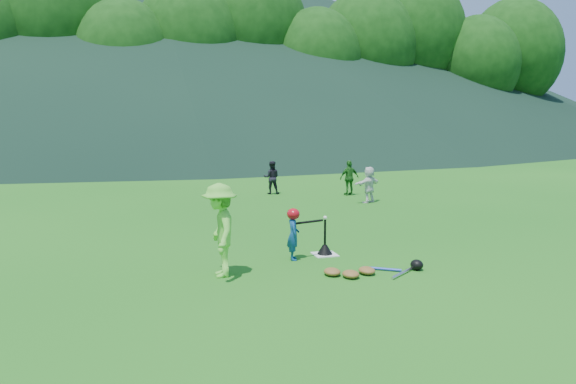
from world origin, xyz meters
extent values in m
plane|color=#1B6116|center=(0.00, 0.00, 0.00)|extent=(120.00, 120.00, 0.00)
cube|color=silver|center=(0.00, 0.00, 0.01)|extent=(0.45, 0.45, 0.02)
sphere|color=white|center=(0.00, 0.00, 0.74)|extent=(0.08, 0.08, 0.08)
imported|color=navy|center=(-0.69, -0.15, 0.48)|extent=(0.28, 0.38, 0.95)
imported|color=#67D13D|center=(-2.19, -0.82, 0.79)|extent=(0.66, 1.07, 1.59)
imported|color=black|center=(1.16, 8.29, 0.56)|extent=(0.64, 0.56, 1.12)
imported|color=#20641E|center=(3.57, 7.25, 0.59)|extent=(0.72, 0.36, 1.17)
imported|color=silver|center=(3.54, 5.63, 0.56)|extent=(1.08, 0.73, 1.12)
cone|color=black|center=(0.00, 0.00, 0.11)|extent=(0.30, 0.30, 0.18)
cylinder|color=black|center=(0.00, 0.00, 0.45)|extent=(0.04, 0.04, 0.50)
ellipsoid|color=#B00B17|center=(-0.69, -0.15, 0.87)|extent=(0.24, 0.26, 0.22)
cylinder|color=black|center=(-0.39, -0.13, 0.70)|extent=(0.62, 0.12, 0.07)
ellipsoid|color=olive|center=(-0.12, -1.56, 0.06)|extent=(0.28, 0.34, 0.13)
ellipsoid|color=olive|center=(0.23, -1.44, 0.06)|extent=(0.28, 0.34, 0.13)
ellipsoid|color=olive|center=(-0.37, -1.34, 0.06)|extent=(0.28, 0.34, 0.13)
cylinder|color=silver|center=(0.78, -1.66, 0.03)|extent=(0.62, 0.47, 0.06)
cylinder|color=#263FA5|center=(0.58, -1.31, 0.03)|extent=(0.59, 0.42, 0.05)
ellipsoid|color=black|center=(1.18, -1.46, 0.09)|extent=(0.22, 0.24, 0.19)
cube|color=gray|center=(0.00, 28.00, 0.60)|extent=(70.00, 0.03, 1.20)
cube|color=yellow|center=(0.00, 28.00, 1.24)|extent=(70.00, 0.08, 0.08)
cylinder|color=gray|center=(0.00, 28.00, 0.60)|extent=(0.07, 0.07, 1.30)
cylinder|color=#382314|center=(-8.00, 35.00, 2.19)|extent=(0.56, 0.56, 4.38)
ellipsoid|color=#164711|center=(-8.00, 35.00, 9.12)|extent=(9.50, 9.50, 10.92)
cylinder|color=#382314|center=(-3.20, 32.00, 1.61)|extent=(0.56, 0.56, 3.22)
ellipsoid|color=#164711|center=(-3.20, 32.00, 6.72)|extent=(6.99, 6.99, 8.04)
cylinder|color=#382314|center=(1.60, 33.50, 1.91)|extent=(0.56, 0.56, 3.81)
ellipsoid|color=#164711|center=(1.60, 33.50, 7.96)|extent=(8.28, 8.28, 9.53)
cylinder|color=#382314|center=(6.40, 35.00, 2.20)|extent=(0.56, 0.56, 4.41)
ellipsoid|color=#164711|center=(6.40, 35.00, 9.20)|extent=(9.58, 9.58, 11.01)
cylinder|color=#382314|center=(11.20, 32.00, 1.63)|extent=(0.56, 0.56, 3.25)
ellipsoid|color=#164711|center=(11.20, 32.00, 6.79)|extent=(7.07, 7.07, 8.13)
cylinder|color=#382314|center=(16.00, 33.50, 1.92)|extent=(0.56, 0.56, 3.85)
ellipsoid|color=#164711|center=(16.00, 33.50, 8.03)|extent=(8.36, 8.36, 9.61)
cylinder|color=#382314|center=(20.80, 35.00, 2.22)|extent=(0.56, 0.56, 4.44)
ellipsoid|color=#164711|center=(20.80, 35.00, 9.27)|extent=(9.65, 9.65, 11.10)
cylinder|color=#382314|center=(25.60, 32.00, 1.64)|extent=(0.56, 0.56, 3.29)
ellipsoid|color=#164711|center=(25.60, 32.00, 6.86)|extent=(7.14, 7.14, 8.22)
cylinder|color=#382314|center=(30.40, 33.50, 1.94)|extent=(0.56, 0.56, 3.88)
ellipsoid|color=#164711|center=(30.40, 33.50, 8.10)|extent=(8.44, 8.44, 9.70)
cone|color=black|center=(0.00, 83.00, 16.00)|extent=(140.00, 140.00, 32.00)
camera|label=1|loc=(-3.75, -10.00, 2.75)|focal=35.00mm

